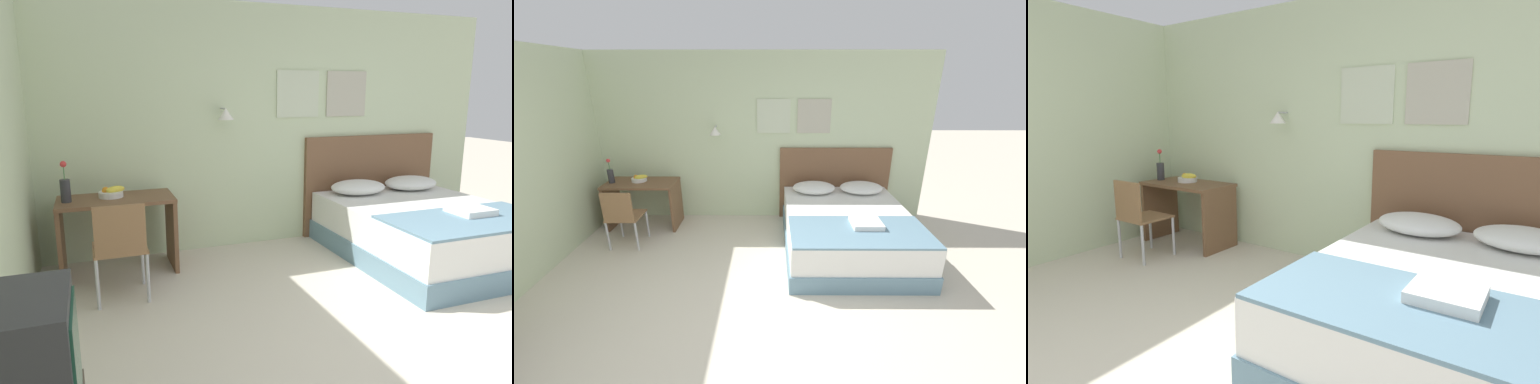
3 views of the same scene
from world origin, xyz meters
TOP-DOWN VIEW (x-y plane):
  - wall_back at (0.01, 3.00)m, footprint 5.71×0.31m
  - bed at (1.36, 1.88)m, footprint 1.68×2.06m
  - headboard at (1.36, 2.94)m, footprint 1.80×0.06m
  - pillow_left at (0.99, 2.63)m, footprint 0.66×0.47m
  - pillow_right at (1.73, 2.63)m, footprint 0.66×0.47m
  - throw_blanket at (1.36, 1.28)m, footprint 1.63×0.82m
  - folded_towel_near_foot at (1.47, 1.43)m, footprint 0.36×0.33m
  - desk at (-1.71, 2.59)m, footprint 1.07×0.57m
  - desk_chair at (-1.74, 1.90)m, footprint 0.44×0.44m
  - fruit_bowl at (-1.75, 2.63)m, footprint 0.26×0.23m
  - flower_vase at (-2.15, 2.55)m, footprint 0.09×0.09m
  - television at (-2.22, -0.29)m, footprint 0.42×0.44m

SIDE VIEW (x-z plane):
  - bed at x=1.36m, z-range 0.00..0.56m
  - desk_chair at x=-1.74m, z-range 0.08..0.93m
  - desk at x=-1.71m, z-range 0.14..0.88m
  - throw_blanket at x=1.36m, z-range 0.56..0.58m
  - headboard at x=1.36m, z-range 0.00..1.20m
  - folded_towel_near_foot at x=1.47m, z-range 0.58..0.64m
  - pillow_left at x=0.99m, z-range 0.56..0.72m
  - pillow_right at x=1.73m, z-range 0.56..0.72m
  - fruit_bowl at x=-1.75m, z-range 0.73..0.84m
  - television at x=-2.22m, z-range 0.60..1.07m
  - flower_vase at x=-2.15m, z-range 0.68..1.06m
  - wall_back at x=0.01m, z-range 0.01..2.66m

